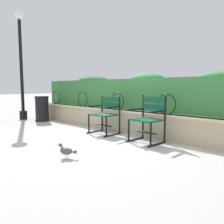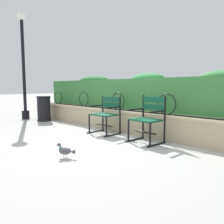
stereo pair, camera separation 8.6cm
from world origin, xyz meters
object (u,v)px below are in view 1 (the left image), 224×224
at_px(park_chair_right, 148,118).
at_px(pigeon_near_chairs, 67,151).
at_px(trash_bin, 42,109).
at_px(lamppost, 21,64).
at_px(park_chair_left, 106,113).

bearing_deg(park_chair_right, pigeon_near_chairs, -100.04).
height_order(pigeon_near_chairs, trash_bin, trash_bin).
bearing_deg(lamppost, park_chair_left, 4.95).
xyz_separation_m(park_chair_left, park_chair_right, (1.17, 0.01, 0.01)).
relative_size(park_chair_right, trash_bin, 1.15).
bearing_deg(trash_bin, lamppost, -163.30).
distance_m(park_chair_right, trash_bin, 3.92).
bearing_deg(park_chair_left, lamppost, -175.05).
distance_m(park_chair_right, pigeon_near_chairs, 1.75).
height_order(park_chair_right, pigeon_near_chairs, park_chair_right).
bearing_deg(pigeon_near_chairs, trash_bin, 156.09).
relative_size(trash_bin, lamppost, 0.23).
height_order(park_chair_right, trash_bin, park_chair_right).
height_order(park_chair_right, lamppost, lamppost).
distance_m(park_chair_left, trash_bin, 2.76).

